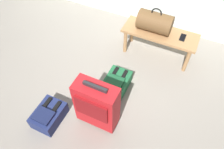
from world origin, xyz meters
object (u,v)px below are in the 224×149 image
(backpack_green, at_px, (117,82))
(suitcase_upright_red, at_px, (97,105))
(duffel_bag_brown, at_px, (155,22))
(bench, at_px, (160,36))
(backpack_navy, at_px, (49,115))
(cell_phone, at_px, (183,37))

(backpack_green, bearing_deg, suitcase_upright_red, -88.98)
(suitcase_upright_red, xyz_separation_m, backpack_green, (-0.01, 0.53, -0.26))
(duffel_bag_brown, bearing_deg, bench, 0.00)
(duffel_bag_brown, height_order, backpack_navy, duffel_bag_brown)
(bench, bearing_deg, suitcase_upright_red, -101.56)
(duffel_bag_brown, relative_size, backpack_navy, 1.16)
(bench, relative_size, duffel_bag_brown, 2.27)
(bench, xyz_separation_m, duffel_bag_brown, (-0.10, 0.00, 0.20))
(bench, relative_size, cell_phone, 6.94)
(bench, height_order, backpack_navy, bench)
(cell_phone, bearing_deg, backpack_navy, -124.79)
(cell_phone, height_order, backpack_navy, cell_phone)
(suitcase_upright_red, xyz_separation_m, backpack_navy, (-0.52, -0.22, -0.26))
(cell_phone, xyz_separation_m, backpack_green, (-0.57, -0.80, -0.33))
(cell_phone, bearing_deg, suitcase_upright_red, -112.80)
(duffel_bag_brown, xyz_separation_m, backpack_navy, (-0.69, -1.53, -0.45))
(backpack_green, bearing_deg, bench, 70.36)
(bench, height_order, cell_phone, cell_phone)
(duffel_bag_brown, height_order, suitcase_upright_red, duffel_bag_brown)
(duffel_bag_brown, xyz_separation_m, cell_phone, (0.39, 0.02, -0.13))
(suitcase_upright_red, bearing_deg, backpack_navy, -157.15)
(cell_phone, relative_size, suitcase_upright_red, 0.21)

